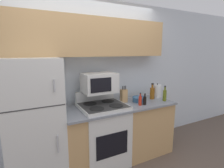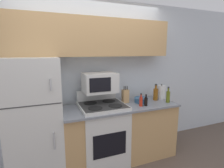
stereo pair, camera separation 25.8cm
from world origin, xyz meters
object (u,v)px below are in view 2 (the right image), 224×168
bottle_whiskey (156,94)px  bottle_soy_sauce (146,101)px  bottle_hot_sauce (141,101)px  kettle (161,92)px  refrigerator (35,120)px  stove (103,133)px  bottle_olive_oil (168,96)px  bowl (141,100)px  microwave (100,83)px  knife_block (125,96)px

bottle_whiskey → bottle_soy_sauce: 0.40m
bottle_hot_sauce → bottle_soy_sauce: 0.08m
bottle_soy_sauce → kettle: kettle is taller
refrigerator → stove: size_ratio=1.49×
refrigerator → bottle_whiskey: (1.92, -0.00, 0.19)m
bottle_olive_oil → bowl: bearing=158.5°
microwave → bottle_soy_sauce: 0.76m
stove → bottle_olive_oil: size_ratio=4.27×
knife_block → bottle_soy_sauce: size_ratio=1.52×
knife_block → bottle_whiskey: 0.55m
microwave → bottle_whiskey: bearing=-3.9°
bottle_soy_sauce → bottle_olive_oil: bearing=2.6°
microwave → bottle_hot_sauce: 0.69m
bottle_soy_sauce → kettle: size_ratio=0.69×
microwave → knife_block: bearing=-0.8°
stove → bottle_hot_sauce: stove is taller
bottle_olive_oil → bottle_hot_sauce: bottle_olive_oil is taller
bottle_olive_oil → bottle_soy_sauce: (-0.43, -0.02, -0.03)m
microwave → bowl: (0.67, -0.10, -0.31)m
stove → kettle: 1.24m
knife_block → bottle_whiskey: bearing=-6.3°
stove → bottle_whiskey: bearing=2.9°
kettle → bottle_hot_sauce: bearing=-156.7°
knife_block → bottle_soy_sauce: 0.35m
microwave → kettle: microwave is taller
bottle_hot_sauce → bottle_olive_oil: bearing=1.3°
bottle_hot_sauce → microwave: bearing=154.2°
bottle_olive_oil → kettle: (0.04, 0.23, 0.02)m
bowl → bottle_olive_oil: bearing=-21.5°
microwave → bowl: bearing=-8.5°
bottle_soy_sauce → bowl: bearing=82.3°
refrigerator → bowl: size_ratio=7.28×
bottle_olive_oil → bottle_soy_sauce: size_ratio=1.44×
microwave → bottle_soy_sauce: bearing=-23.4°
microwave → bowl: 0.75m
bottle_olive_oil → bottle_soy_sauce: bottle_olive_oil is taller
bottle_hot_sauce → kettle: kettle is taller
knife_block → bottle_whiskey: size_ratio=0.98×
stove → bottle_whiskey: 1.11m
stove → bottle_olive_oil: bottle_olive_oil is taller
knife_block → kettle: 0.69m
stove → microwave: size_ratio=2.24×
kettle → microwave: bearing=178.3°
microwave → knife_block: (0.43, -0.01, -0.25)m
knife_block → bottle_olive_oil: (0.65, -0.26, -0.01)m
knife_block → bowl: (0.24, -0.09, -0.07)m
bowl → bottle_olive_oil: 0.44m
bottle_hot_sauce → refrigerator: bearing=172.1°
knife_block → stove: bearing=-165.8°
stove → bowl: stove is taller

